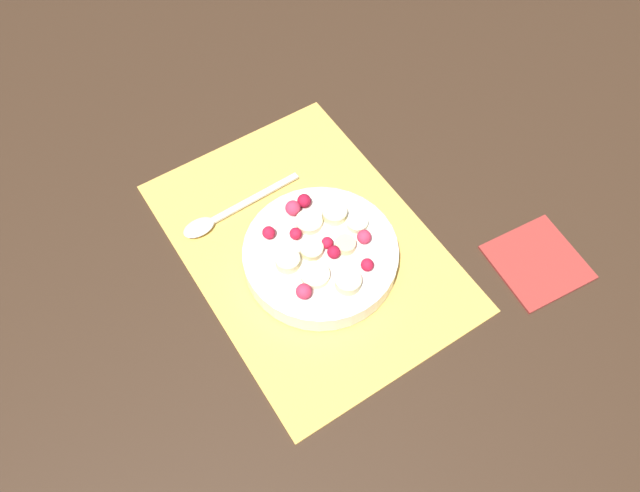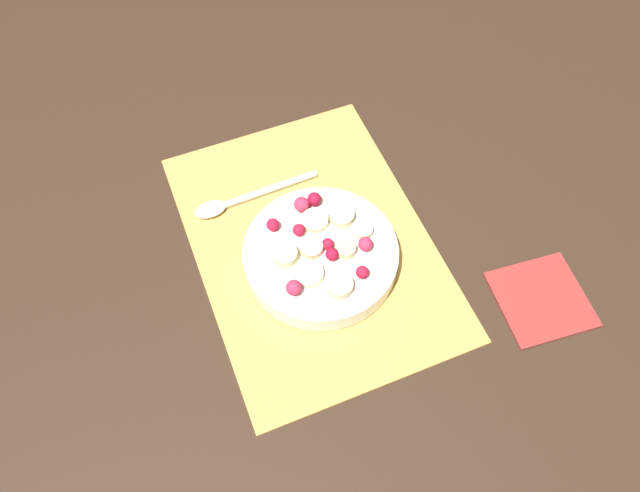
# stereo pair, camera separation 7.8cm
# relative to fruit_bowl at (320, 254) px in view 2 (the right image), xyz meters

# --- Properties ---
(ground_plane) EXTENTS (3.00, 3.00, 0.00)m
(ground_plane) POSITION_rel_fruit_bowl_xyz_m (-0.03, 0.00, -0.03)
(ground_plane) COLOR #382619
(placemat) EXTENTS (0.43, 0.30, 0.01)m
(placemat) POSITION_rel_fruit_bowl_xyz_m (-0.03, 0.00, -0.02)
(placemat) COLOR #E0B251
(placemat) RESTS_ON ground_plane
(fruit_bowl) EXTENTS (0.20, 0.20, 0.05)m
(fruit_bowl) POSITION_rel_fruit_bowl_xyz_m (0.00, 0.00, 0.00)
(fruit_bowl) COLOR white
(fruit_bowl) RESTS_ON placemat
(spoon) EXTENTS (0.03, 0.18, 0.01)m
(spoon) POSITION_rel_fruit_bowl_xyz_m (-0.13, -0.08, -0.02)
(spoon) COLOR silver
(spoon) RESTS_ON placemat
(napkin) EXTENTS (0.12, 0.12, 0.01)m
(napkin) POSITION_rel_fruit_bowl_xyz_m (0.15, 0.24, -0.02)
(napkin) COLOR #A3332D
(napkin) RESTS_ON ground_plane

